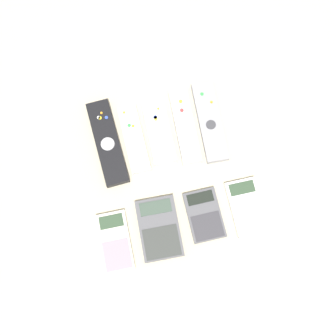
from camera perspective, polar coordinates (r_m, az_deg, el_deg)
ground_plane at (r=1.07m, az=0.46°, el=-2.00°), size 3.00×3.00×0.00m
remote_0 at (r=1.10m, az=-7.40°, el=3.11°), size 0.06×0.21×0.02m
remote_1 at (r=1.10m, az=-4.15°, el=3.51°), size 0.04×0.16×0.02m
remote_2 at (r=1.10m, az=-1.03°, el=4.31°), size 0.06×0.15×0.03m
remote_3 at (r=1.10m, az=2.04°, el=5.14°), size 0.05×0.19×0.02m
remote_4 at (r=1.11m, az=5.11°, el=5.63°), size 0.06×0.20×0.02m
calculator_0 at (r=1.05m, az=-6.47°, el=-8.90°), size 0.07×0.13×0.02m
calculator_1 at (r=1.05m, az=-1.08°, el=-7.37°), size 0.10×0.14×0.02m
calculator_2 at (r=1.05m, az=4.46°, el=-5.75°), size 0.08×0.12×0.01m
calculator_3 at (r=1.07m, az=9.55°, el=-4.70°), size 0.07×0.13×0.02m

